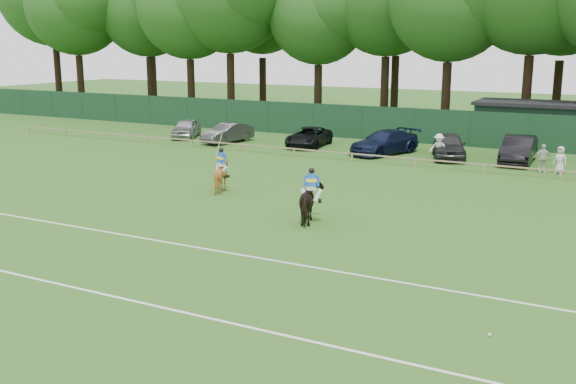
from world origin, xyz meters
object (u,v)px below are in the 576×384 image
Objects in this scene: horse_chestnut at (222,175)px; estate_black at (519,150)px; sedan_silver at (186,128)px; spectator_mid at (542,158)px; suv_black at (309,137)px; spectator_left at (439,148)px; spectator_right at (560,160)px; sedan_grey at (228,133)px; sedan_navy at (384,142)px; polo_ball at (489,335)px; utility_shed at (537,123)px; hatch_grey at (449,146)px; horse_dark at (311,202)px.

horse_chestnut is 18.82m from estate_black.
spectator_mid is (25.86, -2.04, 0.10)m from sedan_silver.
estate_black reaches higher than sedan_silver.
spectator_left is at bearing -16.65° from suv_black.
sedan_silver is 2.70× the size of spectator_right.
spectator_left is 6.99m from spectator_right.
spectator_mid reaches higher than suv_black.
estate_black is (13.98, 0.14, 0.15)m from suv_black.
sedan_navy is at bearing 12.61° from sedan_grey.
suv_black is 31.05m from polo_ball.
spectator_right reaches higher than polo_ball.
sedan_grey is at bearing 133.97° from polo_ball.
sedan_grey is at bearing -156.73° from sedan_navy.
suv_black is 0.97× the size of estate_black.
utility_shed is at bearing 67.34° from sedan_navy.
polo_ball is (7.73, -25.32, -0.76)m from hatch_grey.
spectator_mid is at bearing -58.71° from estate_black.
suv_black is at bearing -171.35° from spectator_right.
polo_ball is (1.92, -23.16, -0.76)m from spectator_mid.
spectator_right is (10.86, -1.74, 0.00)m from sedan_navy.
utility_shed is (-1.79, 10.48, 0.73)m from spectator_mid.
sedan_navy is (3.19, 14.23, -0.03)m from horse_chestnut.
horse_dark is at bearing -107.88° from estate_black.
polo_ball is 33.88m from utility_shed.
utility_shed is (-2.71, 10.39, 0.77)m from spectator_right.
horse_dark is at bearing -65.22° from sedan_silver.
estate_black is 4.73m from spectator_left.
estate_black is at bearing -5.96° from suv_black.
spectator_left is 1.06× the size of spectator_mid.
sedan_navy is 3.09× the size of spectator_left.
spectator_left reaches higher than sedan_silver.
hatch_grey is 2.94× the size of spectator_mid.
sedan_silver is 0.88× the size of hatch_grey.
hatch_grey is at bearing -22.21° from sedan_silver.
hatch_grey reaches higher than suv_black.
hatch_grey is (4.13, 0.34, 0.04)m from sedan_navy.
hatch_grey is at bearing -7.96° from suv_black.
horse_dark is 16.98m from spectator_mid.
utility_shed reaches higher than sedan_navy.
suv_black is 2.98× the size of spectator_mid.
sedan_navy is at bearing 149.12° from spectator_mid.
estate_black is at bearing 25.61° from sedan_navy.
polo_ball is at bearing -91.05° from hatch_grey.
suv_black is 0.57× the size of utility_shed.
estate_black reaches higher than sedan_navy.
horse_dark is 18.82m from estate_black.
sedan_navy is (15.91, -0.21, 0.06)m from sedan_silver.
suv_black is at bearing 150.80° from spectator_mid.
sedan_silver is 15.92m from sedan_navy.
horse_chestnut is at bearing -116.36° from utility_shed.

